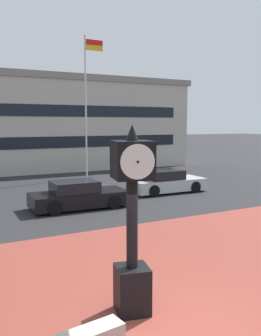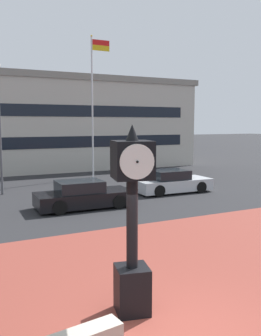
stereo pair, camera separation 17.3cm
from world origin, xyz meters
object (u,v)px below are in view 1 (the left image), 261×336
Objects in this scene: car_street_mid at (166,182)px; car_street_far at (78,196)px; street_clock at (132,222)px; flagpole_primary at (87,99)px; civic_building at (4,123)px.

car_street_mid is 5.95m from car_street_far.
street_clock is at bearing -11.60° from car_street_far.
car_street_far is at bearing -74.82° from car_street_mid.
flagpole_primary is at bearing 84.45° from street_clock.
flagpole_primary reaches higher than street_clock.
flagpole_primary is at bearing -164.52° from car_street_mid.
flagpole_primary is at bearing 157.67° from car_street_far.
car_street_mid is at bearing 66.64° from street_clock.
street_clock is 0.39× the size of flagpole_primary.
street_clock is 19.58m from flagpole_primary.
street_clock is 0.87× the size of car_street_far.
flagpole_primary reaches higher than car_street_mid.
civic_building is (-4.39, 8.40, -1.70)m from flagpole_primary.
car_street_mid is 9.14m from flagpole_primary.
car_street_far is at bearing 89.81° from street_clock.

